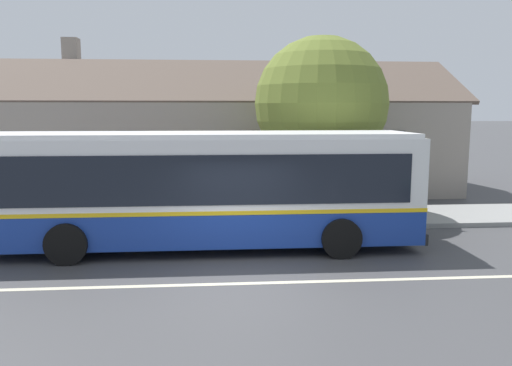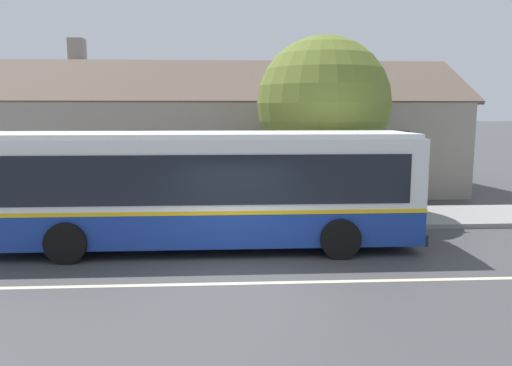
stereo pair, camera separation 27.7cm
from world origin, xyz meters
The scene contains 9 objects.
ground_plane centered at (0.00, 0.00, 0.00)m, with size 300.00×300.00×0.00m, color #424244.
sidewalk_far centered at (0.00, 6.00, 0.07)m, with size 60.00×3.00×0.15m, color gray.
lane_divider_stripe centered at (0.00, 0.00, 0.00)m, with size 60.00×0.16×0.01m, color beige.
community_building centered at (-1.17, 13.47, 2.09)m, with size 22.46×8.14×6.93m.
transit_bus centered at (-0.93, 2.90, 1.64)m, with size 11.37×2.79×3.05m.
bench_by_building centered at (-6.98, 5.74, 0.56)m, with size 1.58×0.51×0.94m.
bench_down_street centered at (-3.09, 5.47, 0.58)m, with size 1.83×0.51×0.94m.
street_tree_primary centered at (3.07, 6.89, 3.83)m, with size 4.53×4.53×6.11m.
bus_stop_sign centered at (5.79, 4.99, 1.64)m, with size 0.36×0.07×2.40m.
Camera 2 is at (-0.20, -10.10, 3.63)m, focal length 35.00 mm.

